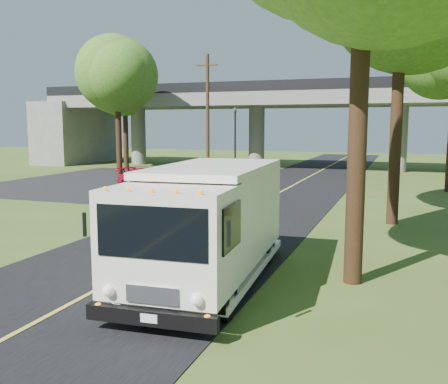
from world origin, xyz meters
The scene contains 12 objects.
ground centered at (0.00, 0.00, 0.00)m, with size 120.00×120.00×0.00m, color #3B501C.
road centered at (0.00, 10.00, 0.01)m, with size 7.00×90.00×0.02m, color black.
parking_lot centered at (-11.00, 18.00, 0.01)m, with size 16.00×18.00×0.01m, color black.
lane_line centered at (0.00, 10.00, 0.03)m, with size 0.12×90.00×0.01m, color gold.
overpass centered at (0.00, 32.00, 4.56)m, with size 54.00×10.00×7.30m.
traffic_signal centered at (-6.00, 26.00, 3.20)m, with size 0.18×0.22×5.20m.
utility_pole centered at (-7.50, 24.00, 4.59)m, with size 1.60×0.26×9.00m.
tree_left_lot centered at (-13.79, 21.84, 7.90)m, with size 5.60×5.50×10.50m.
tree_left_far centered at (-16.79, 27.84, 7.45)m, with size 5.26×5.16×9.89m.
step_van centered at (2.20, -0.26, 1.54)m, with size 2.93×6.89×2.83m.
red_sedan centered at (-7.32, 14.69, 0.65)m, with size 1.81×4.45×1.29m, color #B10A25.
pedestrian centered at (-4.74, 16.28, 0.93)m, with size 0.68×0.44×1.86m, color gray.
Camera 1 is at (6.57, -11.12, 3.81)m, focal length 40.00 mm.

